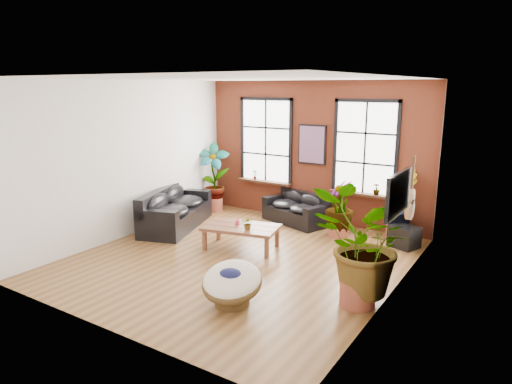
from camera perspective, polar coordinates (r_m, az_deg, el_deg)
room at (r=8.84m, az=-1.58°, el=2.57°), size 6.04×6.54×3.54m
sofa_back at (r=11.51m, az=5.16°, el=-2.14°), size 1.83×1.28×0.76m
sofa_left at (r=11.27m, az=-10.23°, el=-2.23°), size 1.69×2.55×0.93m
coffee_table at (r=9.62m, az=-1.87°, el=-4.59°), size 1.70×1.20×0.60m
papasan_chair at (r=7.26m, az=-3.02°, el=-11.25°), size 1.17×1.18×0.71m
poster at (r=11.42m, az=7.01°, el=5.91°), size 0.74×0.06×0.98m
tv_wall_unit at (r=8.09m, az=17.79°, el=-0.52°), size 0.13×1.86×1.20m
media_box at (r=10.25m, az=18.03°, el=-5.33°), size 0.68×0.63×0.46m
pot_back_left at (r=12.67m, az=-5.26°, el=-1.53°), size 0.57×0.57×0.35m
pot_back_right at (r=10.77m, az=17.23°, el=-4.69°), size 0.59×0.59×0.36m
pot_right_wall at (r=7.47m, az=12.56°, el=-12.18°), size 0.64×0.64×0.41m
pot_mid at (r=10.64m, az=10.27°, el=-4.59°), size 0.51×0.51×0.33m
floor_plant_back_left at (r=12.52m, az=-5.37°, el=2.22°), size 1.10×1.01×1.72m
floor_plant_back_right at (r=10.61m, az=17.53°, el=-1.07°), size 0.90×0.98×1.45m
floor_plant_right_wall at (r=7.20m, az=13.18°, el=-6.49°), size 1.94×1.97×1.66m
floor_plant_mid at (r=10.50m, az=10.42°, el=-1.70°), size 0.90×0.90×1.15m
table_plant at (r=9.31m, az=-1.00°, el=-3.96°), size 0.30×0.28×0.26m
sill_plant_left at (r=12.31m, az=-0.16°, el=2.21°), size 0.17×0.17×0.27m
sill_plant_right at (r=10.91m, az=14.83°, el=0.35°), size 0.19×0.19×0.27m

